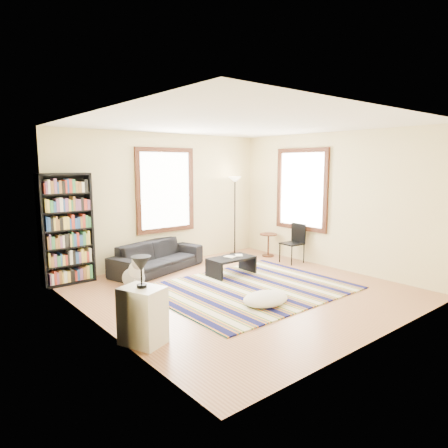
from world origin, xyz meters
TOP-DOWN VIEW (x-y plane):
  - floor at (0.00, 0.00)m, footprint 5.00×5.00m
  - ceiling at (0.00, 0.00)m, footprint 5.00×5.00m
  - wall_back at (0.00, 2.55)m, footprint 5.00×0.10m
  - wall_front at (0.00, -2.55)m, footprint 5.00×0.10m
  - wall_left at (-2.55, 0.00)m, footprint 0.10×5.00m
  - wall_right at (2.55, 0.00)m, footprint 0.10×5.00m
  - window_back at (0.00, 2.47)m, footprint 1.20×0.06m
  - window_right at (2.47, 0.80)m, footprint 0.06×1.20m
  - rug at (0.19, -0.01)m, footprint 3.25×2.60m
  - sofa at (-0.47, 2.05)m, footprint 1.34×2.16m
  - bookshelf at (-2.16, 2.32)m, footprint 0.90×0.30m
  - coffee_table at (0.47, 0.84)m, footprint 1.03×0.82m
  - book_a at (0.37, 0.84)m, footprint 0.23×0.19m
  - book_b at (0.62, 0.89)m, footprint 0.23×0.24m
  - floor_cushion at (-0.20, -0.75)m, footprint 0.93×0.81m
  - floor_lamp at (1.69, 2.15)m, footprint 0.34×0.34m
  - side_table at (2.20, 1.53)m, footprint 0.50×0.50m
  - folding_chair at (2.15, 0.76)m, footprint 0.44×0.42m
  - white_cabinet at (-2.30, -0.75)m, footprint 0.54×0.60m
  - table_lamp at (-2.30, -0.75)m, footprint 0.31×0.31m
  - dog at (-1.37, 1.33)m, footprint 0.43×0.60m

SIDE VIEW (x-z plane):
  - floor at x=0.00m, z-range -0.10..0.00m
  - rug at x=0.19m, z-range 0.00..0.02m
  - floor_cushion at x=-0.20m, z-range 0.00..0.19m
  - coffee_table at x=0.47m, z-range 0.00..0.36m
  - side_table at x=2.20m, z-range 0.00..0.54m
  - sofa at x=-0.47m, z-range 0.00..0.59m
  - dog at x=-1.37m, z-range 0.00..0.59m
  - white_cabinet at x=-2.30m, z-range 0.00..0.70m
  - book_b at x=0.62m, z-range 0.36..0.37m
  - book_a at x=0.37m, z-range 0.36..0.38m
  - folding_chair at x=2.15m, z-range 0.00..0.86m
  - table_lamp at x=-2.30m, z-range 0.70..1.08m
  - floor_lamp at x=1.69m, z-range 0.00..1.86m
  - bookshelf at x=-2.16m, z-range 0.00..2.00m
  - wall_back at x=0.00m, z-range 0.00..2.80m
  - wall_front at x=0.00m, z-range 0.00..2.80m
  - wall_left at x=-2.55m, z-range 0.00..2.80m
  - wall_right at x=2.55m, z-range 0.00..2.80m
  - window_back at x=0.00m, z-range 0.80..2.40m
  - window_right at x=2.47m, z-range 0.80..2.40m
  - ceiling at x=0.00m, z-range 2.80..2.90m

